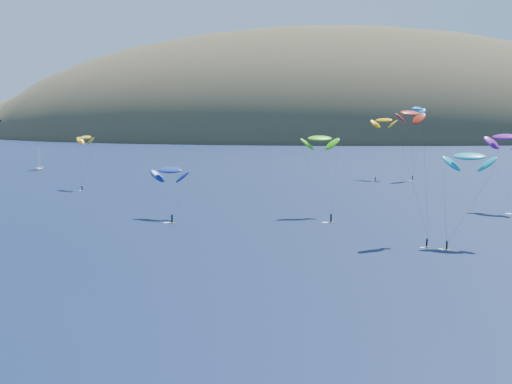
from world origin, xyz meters
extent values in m
ellipsoid|color=#3D3526|center=(20.00, 560.00, -12.60)|extent=(600.00, 300.00, 210.00)
ellipsoid|color=#3D3526|center=(-140.00, 590.00, -7.20)|extent=(340.00, 240.00, 120.00)
ellipsoid|color=slate|center=(-340.00, 720.00, -2.64)|extent=(240.00, 180.00, 44.00)
cube|color=silver|center=(-100.63, 222.32, 0.33)|extent=(4.69, 7.22, 0.85)
cylinder|color=silver|center=(-100.63, 222.79, 5.29)|extent=(0.13, 0.13, 9.92)
cube|color=#C39215|center=(-60.06, 153.05, 0.03)|extent=(1.22, 1.01, 0.07)
cylinder|color=black|center=(-60.06, 153.05, 0.81)|extent=(0.29, 0.29, 1.32)
sphere|color=#8C6047|center=(-60.06, 153.05, 1.58)|extent=(0.22, 0.22, 0.22)
ellipsoid|color=yellow|center=(-60.75, 159.61, 15.83)|extent=(7.94, 7.00, 4.08)
cube|color=#C39215|center=(13.03, 100.23, 0.04)|extent=(1.63, 0.87, 0.09)
cylinder|color=black|center=(13.03, 100.23, 1.03)|extent=(0.37, 0.37, 1.67)
sphere|color=#8C6047|center=(13.03, 100.23, 2.00)|extent=(0.28, 0.28, 0.28)
ellipsoid|color=#48CE10|center=(10.56, 111.71, 17.87)|extent=(9.54, 6.36, 4.88)
cube|color=#C39215|center=(43.02, 192.79, 0.04)|extent=(1.10, 1.23, 0.07)
cylinder|color=black|center=(43.02, 192.79, 0.84)|extent=(0.30, 0.30, 1.37)
sphere|color=#8C6047|center=(43.02, 192.79, 1.64)|extent=(0.23, 0.23, 0.23)
ellipsoid|color=blue|center=(44.59, 195.85, 24.64)|extent=(8.22, 8.82, 4.61)
cube|color=#C39215|center=(32.74, 71.88, 0.04)|extent=(1.34, 0.65, 0.07)
cylinder|color=black|center=(32.74, 71.88, 0.85)|extent=(0.30, 0.30, 1.38)
sphere|color=#8C6047|center=(32.74, 71.88, 1.65)|extent=(0.23, 0.23, 0.23)
ellipsoid|color=#0999A9|center=(37.23, 77.19, 16.22)|extent=(9.57, 5.97, 4.96)
ellipsoid|color=#6A1483|center=(55.14, 121.83, 17.94)|extent=(10.72, 9.95, 5.60)
cube|color=#C39215|center=(29.58, 73.90, 0.03)|extent=(1.20, 1.07, 0.07)
cylinder|color=black|center=(29.58, 73.90, 0.82)|extent=(0.29, 0.29, 1.34)
sphere|color=#8C6047|center=(29.58, 73.90, 1.60)|extent=(0.22, 0.22, 0.22)
ellipsoid|color=#B02B18|center=(26.93, 80.87, 23.96)|extent=(7.57, 7.02, 3.95)
cube|color=#C39215|center=(-21.41, 96.66, 0.04)|extent=(1.58, 0.82, 0.08)
cylinder|color=black|center=(-21.41, 96.66, 0.99)|extent=(0.36, 0.36, 1.62)
sphere|color=#8C6047|center=(-21.41, 96.66, 1.94)|extent=(0.27, 0.27, 0.27)
ellipsoid|color=navy|center=(-23.37, 104.69, 10.85)|extent=(9.97, 6.54, 5.12)
cube|color=#C39215|center=(29.88, 186.83, 0.04)|extent=(1.31, 0.92, 0.07)
cylinder|color=black|center=(29.88, 186.83, 0.84)|extent=(0.30, 0.30, 1.37)
sphere|color=#8C6047|center=(29.88, 186.83, 1.64)|extent=(0.23, 0.23, 0.23)
ellipsoid|color=#FFAA01|center=(33.44, 198.05, 20.57)|extent=(10.17, 8.06, 5.15)
camera|label=1|loc=(9.16, -54.11, 25.07)|focal=50.00mm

